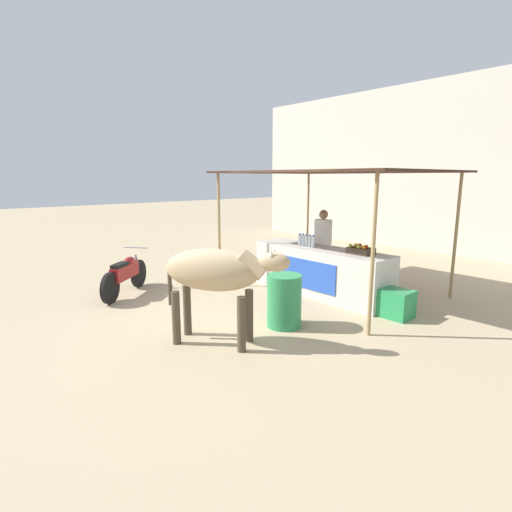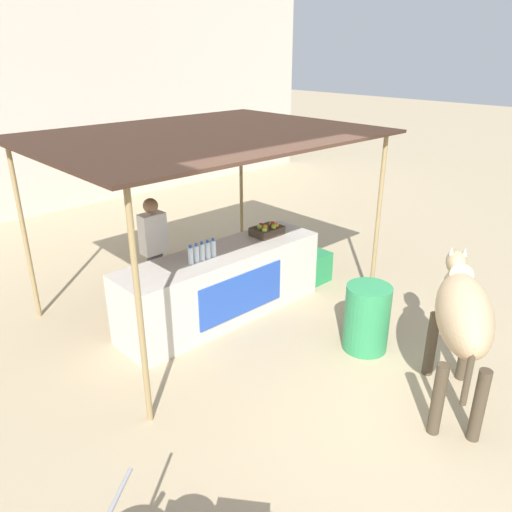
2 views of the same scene
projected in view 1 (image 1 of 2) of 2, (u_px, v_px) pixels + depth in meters
The scene contains 11 objects.
ground_plane at pixel (236, 319), 6.77m from camera, with size 60.00×60.00×0.00m, color tan.
building_wall_far at pixel (463, 168), 11.95m from camera, with size 16.00×0.50×5.28m, color beige.
stall_counter at pixel (320, 271), 8.10m from camera, with size 3.00×0.82×0.96m.
stall_awning at pixel (333, 176), 7.93m from camera, with size 4.20×3.20×2.48m.
water_bottle_row at pixel (306, 241), 8.21m from camera, with size 0.43×0.07×0.25m.
fruit_crate at pixel (361, 250), 7.37m from camera, with size 0.44×0.32×0.18m.
vendor_behind_counter at pixel (323, 246), 8.94m from camera, with size 0.34×0.22×1.65m.
cooler_box at pixel (394, 303), 6.83m from camera, with size 0.60×0.44×0.48m, color #268C4C.
water_barrel at pixel (284, 301), 6.36m from camera, with size 0.55×0.55×0.85m, color #2D8C51.
cow at pixel (216, 273), 5.59m from camera, with size 1.73×1.29×1.44m.
motorcycle_parked at pixel (125, 274), 8.10m from camera, with size 1.19×1.45×0.90m.
Camera 1 is at (5.04, -4.01, 2.36)m, focal length 28.00 mm.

